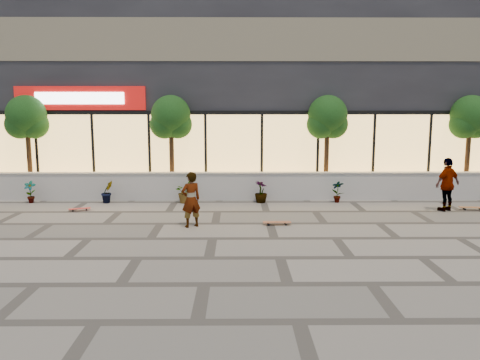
{
  "coord_description": "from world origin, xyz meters",
  "views": [
    {
      "loc": [
        -1.0,
        -10.33,
        3.38
      ],
      "look_at": [
        -0.89,
        3.38,
        1.3
      ],
      "focal_mm": 35.0,
      "sensor_mm": 36.0,
      "label": 1
    }
  ],
  "objects_px": {
    "skater_right_near": "(447,184)",
    "skateboard_center": "(277,222)",
    "tree_west": "(27,120)",
    "tree_east": "(470,120)",
    "tree_mideast": "(327,120)",
    "tree_midwest": "(171,120)",
    "skater_center": "(191,200)",
    "skateboard_left": "(80,209)",
    "skateboard_right_near": "(473,208)"
  },
  "relations": [
    {
      "from": "skater_right_near",
      "to": "skateboard_center",
      "type": "height_order",
      "value": "skater_right_near"
    },
    {
      "from": "tree_west",
      "to": "tree_east",
      "type": "height_order",
      "value": "same"
    },
    {
      "from": "tree_mideast",
      "to": "tree_midwest",
      "type": "bearing_deg",
      "value": 180.0
    },
    {
      "from": "tree_midwest",
      "to": "skateboard_center",
      "type": "relative_size",
      "value": 4.7
    },
    {
      "from": "tree_midwest",
      "to": "tree_east",
      "type": "height_order",
      "value": "same"
    },
    {
      "from": "tree_mideast",
      "to": "skater_center",
      "type": "distance_m",
      "value": 7.14
    },
    {
      "from": "skateboard_center",
      "to": "skateboard_left",
      "type": "xyz_separation_m",
      "value": [
        -6.47,
        2.01,
        -0.01
      ]
    },
    {
      "from": "tree_east",
      "to": "skateboard_left",
      "type": "height_order",
      "value": "tree_east"
    },
    {
      "from": "tree_midwest",
      "to": "skater_right_near",
      "type": "bearing_deg",
      "value": -15.84
    },
    {
      "from": "tree_midwest",
      "to": "skater_center",
      "type": "bearing_deg",
      "value": -76.09
    },
    {
      "from": "tree_midwest",
      "to": "skateboard_right_near",
      "type": "bearing_deg",
      "value": -13.93
    },
    {
      "from": "skater_center",
      "to": "skater_right_near",
      "type": "height_order",
      "value": "skater_right_near"
    },
    {
      "from": "skateboard_left",
      "to": "tree_midwest",
      "type": "bearing_deg",
      "value": 23.69
    },
    {
      "from": "tree_east",
      "to": "tree_west",
      "type": "bearing_deg",
      "value": 180.0
    },
    {
      "from": "skateboard_left",
      "to": "skater_right_near",
      "type": "bearing_deg",
      "value": -20.06
    },
    {
      "from": "tree_midwest",
      "to": "skateboard_center",
      "type": "height_order",
      "value": "tree_midwest"
    },
    {
      "from": "tree_midwest",
      "to": "skateboard_right_near",
      "type": "height_order",
      "value": "tree_midwest"
    },
    {
      "from": "skater_center",
      "to": "skater_right_near",
      "type": "relative_size",
      "value": 0.9
    },
    {
      "from": "tree_mideast",
      "to": "skater_right_near",
      "type": "distance_m",
      "value": 4.93
    },
    {
      "from": "tree_east",
      "to": "skater_center",
      "type": "relative_size",
      "value": 2.43
    },
    {
      "from": "tree_midwest",
      "to": "skateboard_center",
      "type": "xyz_separation_m",
      "value": [
        3.7,
        -4.62,
        -2.9
      ]
    },
    {
      "from": "tree_midwest",
      "to": "tree_mideast",
      "type": "bearing_deg",
      "value": 0.0
    },
    {
      "from": "tree_mideast",
      "to": "skater_center",
      "type": "xyz_separation_m",
      "value": [
        -4.81,
        -4.81,
        -2.18
      ]
    },
    {
      "from": "tree_east",
      "to": "skater_center",
      "type": "height_order",
      "value": "tree_east"
    },
    {
      "from": "skater_right_near",
      "to": "skateboard_right_near",
      "type": "height_order",
      "value": "skater_right_near"
    },
    {
      "from": "tree_west",
      "to": "skateboard_right_near",
      "type": "distance_m",
      "value": 16.47
    },
    {
      "from": "tree_east",
      "to": "skateboard_center",
      "type": "bearing_deg",
      "value": -149.36
    },
    {
      "from": "tree_west",
      "to": "tree_mideast",
      "type": "relative_size",
      "value": 1.0
    },
    {
      "from": "tree_midwest",
      "to": "tree_mideast",
      "type": "relative_size",
      "value": 1.0
    },
    {
      "from": "skater_center",
      "to": "tree_east",
      "type": "bearing_deg",
      "value": 175.61
    },
    {
      "from": "tree_west",
      "to": "skater_right_near",
      "type": "distance_m",
      "value": 15.43
    },
    {
      "from": "skateboard_center",
      "to": "tree_mideast",
      "type": "bearing_deg",
      "value": 61.72
    },
    {
      "from": "skateboard_right_near",
      "to": "tree_east",
      "type": "bearing_deg",
      "value": 75.56
    },
    {
      "from": "tree_midwest",
      "to": "skateboard_center",
      "type": "bearing_deg",
      "value": -51.36
    },
    {
      "from": "tree_midwest",
      "to": "tree_mideast",
      "type": "distance_m",
      "value": 6.0
    },
    {
      "from": "skater_center",
      "to": "skateboard_right_near",
      "type": "height_order",
      "value": "skater_center"
    },
    {
      "from": "tree_west",
      "to": "skater_center",
      "type": "bearing_deg",
      "value": -35.71
    },
    {
      "from": "tree_east",
      "to": "skateboard_center",
      "type": "height_order",
      "value": "tree_east"
    },
    {
      "from": "tree_east",
      "to": "skater_center",
      "type": "distance_m",
      "value": 11.58
    },
    {
      "from": "skater_right_near",
      "to": "tree_mideast",
      "type": "bearing_deg",
      "value": -64.44
    },
    {
      "from": "tree_midwest",
      "to": "skater_center",
      "type": "height_order",
      "value": "tree_midwest"
    },
    {
      "from": "skater_right_near",
      "to": "tree_west",
      "type": "bearing_deg",
      "value": -37.27
    },
    {
      "from": "tree_west",
      "to": "skateboard_center",
      "type": "distance_m",
      "value": 10.69
    },
    {
      "from": "tree_west",
      "to": "skater_right_near",
      "type": "relative_size",
      "value": 2.19
    },
    {
      "from": "tree_east",
      "to": "skater_center",
      "type": "xyz_separation_m",
      "value": [
        -10.31,
        -4.81,
        -2.18
      ]
    },
    {
      "from": "skateboard_left",
      "to": "skateboard_center",
      "type": "bearing_deg",
      "value": -36.88
    },
    {
      "from": "skater_right_near",
      "to": "tree_midwest",
      "type": "bearing_deg",
      "value": -42.9
    },
    {
      "from": "skateboard_center",
      "to": "skateboard_right_near",
      "type": "height_order",
      "value": "skateboard_right_near"
    },
    {
      "from": "tree_east",
      "to": "skater_center",
      "type": "bearing_deg",
      "value": -154.98
    },
    {
      "from": "skateboard_center",
      "to": "skateboard_right_near",
      "type": "bearing_deg",
      "value": 14.73
    }
  ]
}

